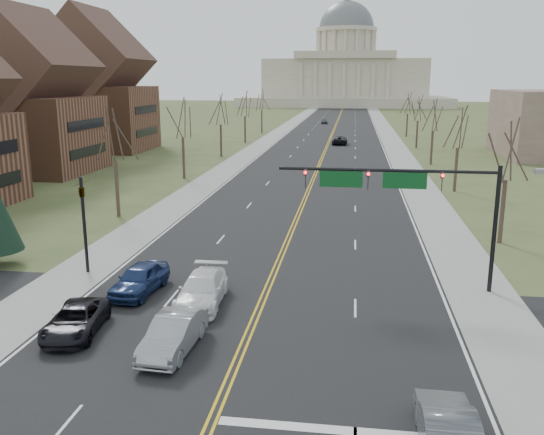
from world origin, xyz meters
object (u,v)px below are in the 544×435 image
(car_sb_inner_second, at_px, (202,290))
(car_far_sb, at_px, (324,121))
(signal_mast, at_px, (403,189))
(car_nb_outer_lead, at_px, (448,430))
(car_sb_outer_second, at_px, (140,279))
(car_far_nb, at_px, (340,140))
(car_sb_inner_lead, at_px, (173,334))
(car_sb_outer_lead, at_px, (76,320))
(signal_left, at_px, (83,214))

(car_sb_inner_second, distance_m, car_far_sb, 128.10)
(signal_mast, bearing_deg, car_nb_outer_lead, -88.32)
(car_sb_outer_second, height_order, car_far_nb, car_sb_outer_second)
(car_sb_inner_lead, bearing_deg, car_far_nb, 89.98)
(car_sb_inner_lead, distance_m, car_sb_inner_second, 5.50)
(signal_mast, bearing_deg, car_sb_outer_lead, -151.35)
(signal_left, bearing_deg, car_far_sb, 86.18)
(car_sb_inner_lead, height_order, car_sb_outer_second, car_sb_outer_second)
(signal_left, relative_size, car_sb_inner_lead, 1.23)
(car_sb_outer_lead, bearing_deg, car_far_nb, 75.28)
(signal_mast, height_order, car_nb_outer_lead, signal_mast)
(car_nb_outer_lead, relative_size, car_sb_outer_second, 1.02)
(signal_mast, relative_size, car_nb_outer_lead, 2.47)
(car_nb_outer_lead, distance_m, car_sb_outer_lead, 17.33)
(car_sb_inner_lead, height_order, car_sb_inner_second, car_sb_inner_second)
(car_nb_outer_lead, xyz_separation_m, car_sb_inner_second, (-11.00, 11.17, -0.01))
(car_sb_outer_lead, xyz_separation_m, car_far_nb, (10.24, 82.95, 0.09))
(car_sb_inner_lead, xyz_separation_m, car_sb_inner_second, (-0.16, 5.50, 0.00))
(signal_left, xyz_separation_m, car_sb_inner_lead, (8.55, -9.56, -2.90))
(signal_left, height_order, car_sb_outer_lead, signal_left)
(signal_mast, bearing_deg, car_far_nb, 94.05)
(car_nb_outer_lead, xyz_separation_m, car_sb_inner_lead, (-10.84, 5.67, -0.01))
(car_sb_inner_lead, xyz_separation_m, car_sb_outer_second, (-4.03, 6.59, 0.02))
(car_sb_inner_second, xyz_separation_m, car_far_nb, (5.28, 78.54, -0.04))
(car_nb_outer_lead, height_order, car_sb_outer_lead, car_nb_outer_lead)
(car_nb_outer_lead, bearing_deg, car_sb_inner_second, -45.01)
(car_sb_outer_lead, height_order, car_sb_outer_second, car_sb_outer_second)
(signal_mast, height_order, signal_left, signal_mast)
(signal_mast, relative_size, car_sb_outer_lead, 2.50)
(signal_left, distance_m, car_nb_outer_lead, 24.83)
(car_far_sb, bearing_deg, car_sb_inner_second, -95.44)
(car_sb_inner_lead, bearing_deg, signal_left, 135.27)
(car_sb_inner_second, distance_m, car_sb_outer_second, 4.02)
(car_sb_inner_lead, distance_m, car_sb_outer_lead, 5.23)
(car_nb_outer_lead, bearing_deg, car_sb_inner_lead, -27.18)
(car_far_nb, bearing_deg, car_sb_outer_lead, 85.32)
(signal_mast, height_order, car_sb_outer_second, signal_mast)
(car_nb_outer_lead, height_order, car_far_sb, car_nb_outer_lead)
(car_far_sb, bearing_deg, car_far_nb, -89.28)
(car_nb_outer_lead, distance_m, car_sb_inner_lead, 12.23)
(car_sb_inner_lead, xyz_separation_m, car_far_nb, (5.12, 84.04, -0.04))
(car_sb_inner_second, bearing_deg, car_far_nb, 83.32)
(car_sb_inner_second, height_order, car_far_nb, car_sb_inner_second)
(signal_mast, bearing_deg, car_far_sb, 94.91)
(signal_mast, xyz_separation_m, car_sb_inner_second, (-10.55, -4.06, -4.95))
(car_sb_inner_lead, relative_size, car_sb_outer_second, 1.01)
(car_far_nb, xyz_separation_m, car_far_sb, (-5.39, 49.56, -0.10))
(signal_left, xyz_separation_m, car_nb_outer_lead, (19.39, -15.23, -2.89))
(signal_mast, bearing_deg, car_sb_inner_lead, -137.39)
(car_far_nb, bearing_deg, car_sb_outer_second, 85.61)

